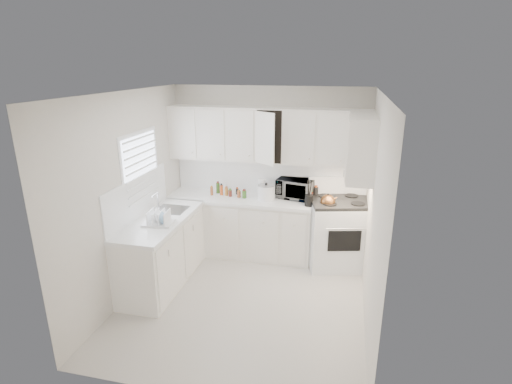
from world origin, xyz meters
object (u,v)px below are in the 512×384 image
(stove, at_px, (339,224))
(tea_kettle, at_px, (328,201))
(rice_cooker, at_px, (266,191))
(microwave, at_px, (296,186))
(dish_rack, at_px, (158,217))
(utensil_crock, at_px, (309,193))

(stove, xyz_separation_m, tea_kettle, (-0.18, -0.16, 0.40))
(stove, bearing_deg, tea_kettle, -152.50)
(tea_kettle, bearing_deg, rice_cooker, 147.98)
(microwave, distance_m, dish_rack, 2.13)
(stove, height_order, microwave, same)
(tea_kettle, bearing_deg, stove, 19.99)
(utensil_crock, bearing_deg, dish_rack, -148.32)
(utensil_crock, height_order, dish_rack, utensil_crock)
(tea_kettle, bearing_deg, utensil_crock, 151.60)
(rice_cooker, bearing_deg, stove, 8.57)
(stove, relative_size, tea_kettle, 5.05)
(stove, height_order, dish_rack, stove)
(tea_kettle, bearing_deg, dish_rack, -174.09)
(stove, distance_m, tea_kettle, 0.47)
(utensil_crock, bearing_deg, tea_kettle, -6.75)
(rice_cooker, distance_m, utensil_crock, 0.68)
(stove, relative_size, rice_cooker, 5.04)
(tea_kettle, xyz_separation_m, dish_rack, (-2.07, -1.08, -0.01))
(rice_cooker, height_order, utensil_crock, utensil_crock)
(microwave, xyz_separation_m, rice_cooker, (-0.42, -0.18, -0.05))
(tea_kettle, height_order, dish_rack, tea_kettle)
(rice_cooker, bearing_deg, microwave, 31.87)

